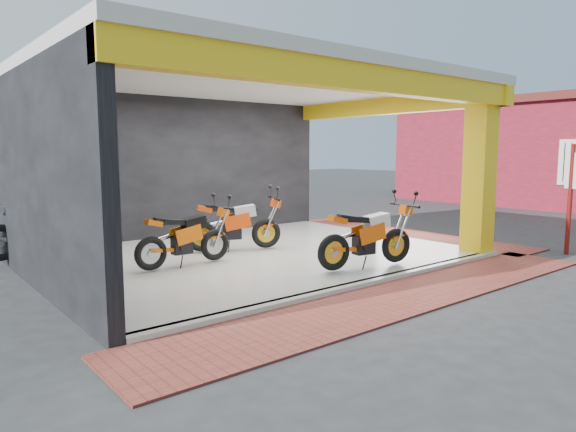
% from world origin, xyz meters
% --- Properties ---
extents(ground, '(80.00, 80.00, 0.00)m').
position_xyz_m(ground, '(0.00, 0.00, 0.00)').
color(ground, '#2D2D30').
rests_on(ground, ground).
extents(showroom_floor, '(8.00, 6.00, 0.10)m').
position_xyz_m(showroom_floor, '(0.00, 2.00, 0.05)').
color(showroom_floor, white).
rests_on(showroom_floor, ground).
extents(showroom_ceiling, '(8.40, 6.40, 0.20)m').
position_xyz_m(showroom_ceiling, '(0.00, 2.00, 3.60)').
color(showroom_ceiling, beige).
rests_on(showroom_ceiling, corner_column).
extents(back_wall, '(8.20, 0.20, 3.50)m').
position_xyz_m(back_wall, '(0.00, 5.10, 1.75)').
color(back_wall, black).
rests_on(back_wall, ground).
extents(left_wall, '(0.20, 6.20, 3.50)m').
position_xyz_m(left_wall, '(-4.10, 2.00, 1.75)').
color(left_wall, black).
rests_on(left_wall, ground).
extents(corner_column, '(0.50, 0.50, 3.50)m').
position_xyz_m(corner_column, '(3.75, -0.75, 1.75)').
color(corner_column, yellow).
rests_on(corner_column, ground).
extents(header_beam_front, '(8.40, 0.30, 0.40)m').
position_xyz_m(header_beam_front, '(0.00, -1.00, 3.30)').
color(header_beam_front, yellow).
rests_on(header_beam_front, corner_column).
extents(header_beam_right, '(0.30, 6.40, 0.40)m').
position_xyz_m(header_beam_right, '(4.00, 2.00, 3.30)').
color(header_beam_right, yellow).
rests_on(header_beam_right, corner_column).
extents(floor_kerb, '(8.00, 0.20, 0.10)m').
position_xyz_m(floor_kerb, '(0.00, -1.02, 0.05)').
color(floor_kerb, white).
rests_on(floor_kerb, ground).
extents(paver_front, '(9.00, 1.40, 0.03)m').
position_xyz_m(paver_front, '(0.00, -1.80, 0.01)').
color(paver_front, '#953930').
rests_on(paver_front, ground).
extents(paver_right, '(1.40, 7.00, 0.03)m').
position_xyz_m(paver_right, '(4.80, 2.00, 0.01)').
color(paver_right, '#953930').
rests_on(paver_right, ground).
extents(signpost, '(0.14, 0.31, 2.34)m').
position_xyz_m(signpost, '(5.35, -1.92, 1.28)').
color(signpost, maroon).
rests_on(signpost, ground).
extents(moto_hero, '(2.26, 1.17, 1.31)m').
position_xyz_m(moto_hero, '(1.42, -0.50, 0.76)').
color(moto_hero, '#ED5B0A').
rests_on(moto_hero, showroom_floor).
extents(moto_row_a, '(2.28, 1.53, 1.31)m').
position_xyz_m(moto_row_a, '(0.40, 2.19, 0.75)').
color(moto_row_a, '#DF3E09').
rests_on(moto_row_a, showroom_floor).
extents(moto_row_b, '(2.03, 0.79, 1.23)m').
position_xyz_m(moto_row_b, '(-1.11, 1.79, 0.71)').
color(moto_row_b, '#E35E09').
rests_on(moto_row_b, showroom_floor).
extents(moto_row_d, '(2.46, 1.24, 1.44)m').
position_xyz_m(moto_row_d, '(-2.80, 4.50, 0.82)').
color(moto_row_d, '#9FA1A7').
rests_on(moto_row_d, showroom_floor).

